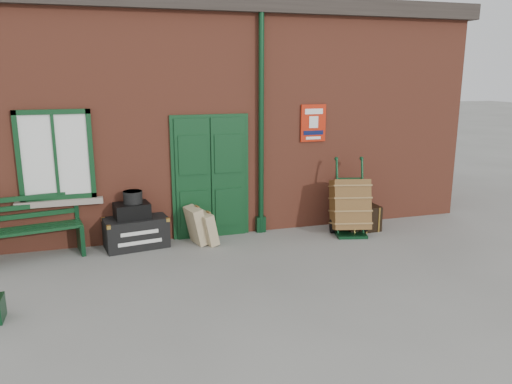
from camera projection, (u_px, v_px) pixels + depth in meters
name	position (u px, v px, depth m)	size (l,w,h in m)	color
ground	(249.00, 261.00, 8.07)	(80.00, 80.00, 0.00)	gray
station_building	(204.00, 112.00, 10.82)	(10.30, 4.30, 4.36)	brown
bench	(26.00, 227.00, 8.08)	(1.78, 0.83, 1.06)	#0F371A
houdini_trunk	(136.00, 232.00, 8.69)	(1.06, 0.58, 0.53)	black
strongbox	(132.00, 211.00, 8.59)	(0.58, 0.42, 0.26)	black
hatbox	(133.00, 197.00, 8.54)	(0.32, 0.32, 0.21)	black
suitcase_back	(196.00, 225.00, 8.85)	(0.19, 0.47, 0.66)	tan
suitcase_front	(208.00, 229.00, 8.82)	(0.17, 0.42, 0.56)	tan
porter_trolley	(350.00, 206.00, 9.37)	(0.83, 0.87, 1.41)	#0C3219
dark_trunk	(361.00, 218.00, 9.63)	(0.67, 0.44, 0.48)	black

